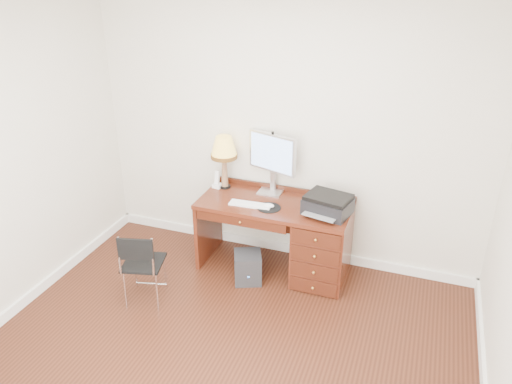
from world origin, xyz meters
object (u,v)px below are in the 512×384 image
at_px(desk, 305,238).
at_px(equipment_box, 248,267).
at_px(chair, 140,261).
at_px(leg_lamp, 224,151).
at_px(phone, 217,183).
at_px(monitor, 271,156).
at_px(printer, 328,204).

relative_size(desk, equipment_box, 4.90).
relative_size(chair, equipment_box, 2.44).
distance_m(chair, equipment_box, 1.07).
relative_size(leg_lamp, phone, 3.05).
bearing_deg(desk, leg_lamp, 169.64).
xyz_separation_m(monitor, printer, (0.65, -0.26, -0.30)).
bearing_deg(monitor, leg_lamp, -154.82).
height_order(desk, equipment_box, desk).
bearing_deg(desk, chair, -143.54).
height_order(desk, phone, phone).
bearing_deg(phone, monitor, 16.48).
relative_size(phone, equipment_box, 0.60).
bearing_deg(leg_lamp, printer, -9.99).
bearing_deg(equipment_box, monitor, 60.88).
xyz_separation_m(chair, equipment_box, (0.80, 0.65, -0.30)).
bearing_deg(leg_lamp, chair, -108.18).
bearing_deg(printer, leg_lamp, -177.61).
height_order(printer, leg_lamp, leg_lamp).
height_order(leg_lamp, phone, leg_lamp).
relative_size(monitor, chair, 0.84).
height_order(desk, chair, desk).
xyz_separation_m(printer, chair, (-1.51, -0.93, -0.39)).
bearing_deg(phone, leg_lamp, 27.88).
xyz_separation_m(desk, phone, (-1.00, 0.14, 0.39)).
bearing_deg(phone, equipment_box, -33.96).
height_order(phone, chair, phone).
bearing_deg(desk, phone, 171.91).
height_order(monitor, phone, monitor).
relative_size(desk, monitor, 2.40).
bearing_deg(equipment_box, desk, 8.97).
bearing_deg(equipment_box, leg_lamp, 108.71).
xyz_separation_m(desk, chair, (-1.30, -0.96, 0.04)).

